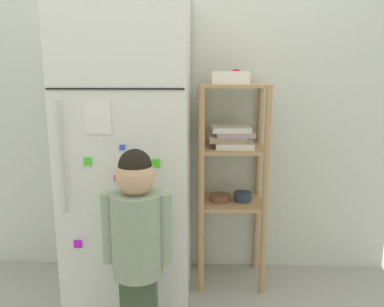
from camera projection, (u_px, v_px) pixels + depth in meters
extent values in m
plane|color=#999993|center=(181.00, 292.00, 2.39)|extent=(6.00, 6.00, 0.00)
cube|color=silver|center=(184.00, 101.00, 2.52)|extent=(2.72, 0.03, 2.25)
cube|color=white|center=(130.00, 150.00, 2.24)|extent=(0.67, 0.65, 1.75)
cube|color=black|center=(115.00, 89.00, 1.84)|extent=(0.66, 0.01, 0.01)
cylinder|color=silver|center=(61.00, 158.00, 1.90)|extent=(0.02, 0.02, 0.56)
cube|color=white|center=(98.00, 118.00, 1.87)|extent=(0.13, 0.01, 0.16)
cube|color=blue|center=(122.00, 147.00, 1.90)|extent=(0.03, 0.01, 0.03)
cube|color=#CA30F1|center=(136.00, 231.00, 1.98)|extent=(0.04, 0.01, 0.04)
cube|color=#4DD82B|center=(88.00, 161.00, 1.92)|extent=(0.04, 0.01, 0.04)
cube|color=#C41BEE|center=(78.00, 244.00, 2.01)|extent=(0.04, 0.01, 0.04)
cube|color=#DF3838|center=(125.00, 192.00, 1.94)|extent=(0.03, 0.01, 0.03)
cube|color=#D11972|center=(117.00, 178.00, 1.93)|extent=(0.03, 0.01, 0.03)
cube|color=#45DB20|center=(156.00, 163.00, 1.91)|extent=(0.04, 0.02, 0.04)
cylinder|color=gray|center=(137.00, 234.00, 1.77)|extent=(0.23, 0.23, 0.38)
sphere|color=gray|center=(138.00, 191.00, 1.80)|extent=(0.10, 0.10, 0.10)
sphere|color=tan|center=(135.00, 176.00, 1.71)|extent=(0.17, 0.17, 0.17)
sphere|color=black|center=(135.00, 166.00, 1.70)|extent=(0.15, 0.15, 0.15)
cylinder|color=gray|center=(109.00, 228.00, 1.77)|extent=(0.06, 0.06, 0.33)
cylinder|color=gray|center=(165.00, 229.00, 1.76)|extent=(0.06, 0.06, 0.33)
cylinder|color=tan|center=(201.00, 194.00, 2.27)|extent=(0.04, 0.04, 1.24)
cylinder|color=tan|center=(265.00, 194.00, 2.26)|extent=(0.04, 0.04, 1.24)
cylinder|color=tan|center=(202.00, 179.00, 2.58)|extent=(0.04, 0.04, 1.24)
cylinder|color=tan|center=(258.00, 180.00, 2.57)|extent=(0.04, 0.04, 1.24)
cube|color=tan|center=(233.00, 86.00, 2.29)|extent=(0.39, 0.33, 0.02)
cube|color=tan|center=(232.00, 148.00, 2.37)|extent=(0.39, 0.33, 0.02)
cube|color=tan|center=(231.00, 202.00, 2.44)|extent=(0.39, 0.33, 0.02)
cube|color=white|center=(235.00, 145.00, 2.35)|extent=(0.23, 0.20, 0.03)
cube|color=#C6AD8E|center=(227.00, 138.00, 2.37)|extent=(0.23, 0.20, 0.04)
cube|color=#B293A3|center=(235.00, 134.00, 2.34)|extent=(0.23, 0.20, 0.03)
cube|color=silver|center=(231.00, 129.00, 2.33)|extent=(0.23, 0.20, 0.03)
cylinder|color=brown|center=(220.00, 198.00, 2.43)|extent=(0.13, 0.13, 0.04)
cylinder|color=#2D384C|center=(243.00, 196.00, 2.43)|extent=(0.11, 0.11, 0.06)
cube|color=white|center=(230.00, 83.00, 2.31)|extent=(0.22, 0.15, 0.01)
cube|color=white|center=(231.00, 78.00, 2.23)|extent=(0.22, 0.01, 0.07)
cube|color=white|center=(229.00, 77.00, 2.37)|extent=(0.22, 0.01, 0.07)
cube|color=white|center=(212.00, 77.00, 2.30)|extent=(0.01, 0.15, 0.07)
cube|color=white|center=(248.00, 78.00, 2.30)|extent=(0.01, 0.15, 0.07)
sphere|color=#C83C2D|center=(235.00, 77.00, 2.31)|extent=(0.07, 0.07, 0.07)
sphere|color=#A31B19|center=(225.00, 77.00, 2.29)|extent=(0.06, 0.06, 0.06)
sphere|color=#B10E0D|center=(236.00, 76.00, 2.28)|extent=(0.08, 0.08, 0.08)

